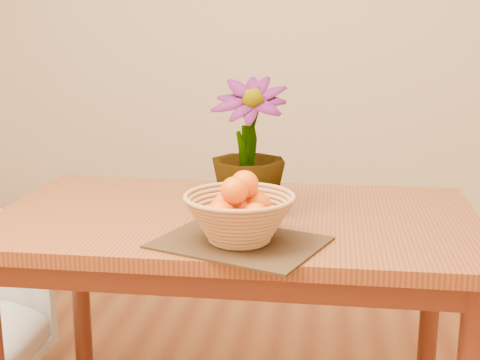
# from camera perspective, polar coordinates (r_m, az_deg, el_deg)

# --- Properties ---
(wall_back) EXTENTS (4.00, 0.02, 2.70)m
(wall_back) POSITION_cam_1_polar(r_m,az_deg,el_deg) (3.81, 3.94, 14.26)
(wall_back) COLOR beige
(wall_back) RESTS_ON floor
(table) EXTENTS (1.40, 0.80, 0.75)m
(table) POSITION_cam_1_polar(r_m,az_deg,el_deg) (1.98, -0.35, -5.34)
(table) COLOR brown
(table) RESTS_ON floor
(placemat) EXTENTS (0.48, 0.42, 0.01)m
(placemat) POSITION_cam_1_polar(r_m,az_deg,el_deg) (1.70, -0.05, -5.35)
(placemat) COLOR #332112
(placemat) RESTS_ON table
(wicker_basket) EXTENTS (0.28, 0.28, 0.12)m
(wicker_basket) POSITION_cam_1_polar(r_m,az_deg,el_deg) (1.68, -0.05, -3.42)
(wicker_basket) COLOR tan
(wicker_basket) RESTS_ON placemat
(orange_pile) EXTENTS (0.15, 0.16, 0.13)m
(orange_pile) POSITION_cam_1_polar(r_m,az_deg,el_deg) (1.67, -0.04, -1.98)
(orange_pile) COLOR #EE6103
(orange_pile) RESTS_ON wicker_basket
(potted_plant) EXTENTS (0.23, 0.23, 0.39)m
(potted_plant) POSITION_cam_1_polar(r_m,az_deg,el_deg) (1.92, 0.69, 2.85)
(potted_plant) COLOR #174B15
(potted_plant) RESTS_ON table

